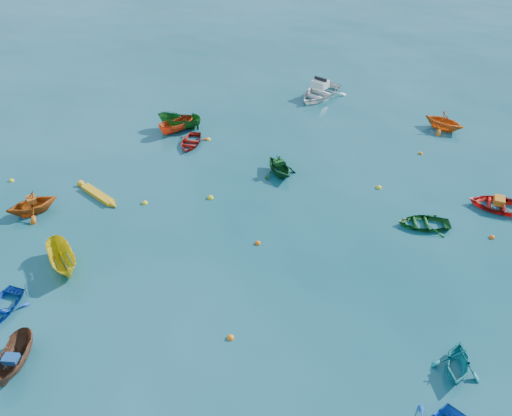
% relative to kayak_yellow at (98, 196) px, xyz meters
% --- Properties ---
extents(ground, '(160.00, 160.00, 0.00)m').
position_rel_kayak_yellow_xyz_m(ground, '(9.23, -1.99, 0.00)').
color(ground, '#0A4149').
rests_on(ground, ground).
extents(sampan_brown_mid, '(2.08, 2.98, 1.08)m').
position_rel_kayak_yellow_xyz_m(sampan_brown_mid, '(5.44, -10.75, 0.00)').
color(sampan_brown_mid, brown).
rests_on(sampan_brown_mid, ground).
extents(dinghy_orange_w, '(3.52, 3.65, 1.48)m').
position_rel_kayak_yellow_xyz_m(dinghy_orange_w, '(-2.16, -2.97, 0.00)').
color(dinghy_orange_w, '#BC5211').
rests_on(dinghy_orange_w, ground).
extents(sampan_yellow_mid, '(3.34, 2.65, 1.23)m').
position_rel_kayak_yellow_xyz_m(sampan_yellow_mid, '(2.79, -5.47, 0.00)').
color(sampan_yellow_mid, gold).
rests_on(sampan_yellow_mid, ground).
extents(dinghy_green_e, '(3.44, 3.02, 0.59)m').
position_rel_kayak_yellow_xyz_m(dinghy_green_e, '(18.00, 6.45, 0.00)').
color(dinghy_green_e, '#13541D').
rests_on(dinghy_green_e, ground).
extents(dinghy_cyan_se, '(2.21, 2.49, 1.20)m').
position_rel_kayak_yellow_xyz_m(dinghy_cyan_se, '(21.39, -2.38, 0.00)').
color(dinghy_cyan_se, teal).
rests_on(dinghy_cyan_se, ground).
extents(sampan_orange_n, '(2.08, 3.07, 1.11)m').
position_rel_kayak_yellow_xyz_m(sampan_orange_n, '(-0.57, 8.95, 0.00)').
color(sampan_orange_n, red).
rests_on(sampan_orange_n, ground).
extents(dinghy_green_n, '(3.41, 3.32, 1.37)m').
position_rel_kayak_yellow_xyz_m(dinghy_green_n, '(8.57, 7.40, 0.00)').
color(dinghy_green_n, '#0F421E').
rests_on(dinghy_green_n, ground).
extents(dinghy_red_ne, '(3.74, 2.90, 0.71)m').
position_rel_kayak_yellow_xyz_m(dinghy_red_ne, '(21.54, 10.18, 0.00)').
color(dinghy_red_ne, red).
rests_on(dinghy_red_ne, ground).
extents(dinghy_red_far, '(2.75, 3.23, 0.57)m').
position_rel_kayak_yellow_xyz_m(dinghy_red_far, '(1.37, 7.89, 0.00)').
color(dinghy_red_far, '#9F150D').
rests_on(dinghy_red_far, ground).
extents(dinghy_orange_far, '(3.36, 3.05, 1.54)m').
position_rel_kayak_yellow_xyz_m(dinghy_orange_far, '(16.59, 18.62, 0.00)').
color(dinghy_orange_far, orange).
rests_on(dinghy_orange_far, ground).
extents(sampan_green_far, '(3.46, 2.26, 1.25)m').
position_rel_kayak_yellow_xyz_m(sampan_green_far, '(-0.65, 9.51, 0.00)').
color(sampan_green_far, '#135416').
rests_on(sampan_green_far, ground).
extents(kayak_yellow, '(3.50, 1.28, 0.34)m').
position_rel_kayak_yellow_xyz_m(kayak_yellow, '(0.00, 0.00, 0.00)').
color(kayak_yellow, orange).
rests_on(kayak_yellow, ground).
extents(motorboat_white, '(4.15, 5.21, 1.57)m').
position_rel_kayak_yellow_xyz_m(motorboat_white, '(6.32, 19.64, 0.00)').
color(motorboat_white, white).
rests_on(motorboat_white, ground).
extents(tarp_blue_a, '(0.73, 0.65, 0.29)m').
position_rel_kayak_yellow_xyz_m(tarp_blue_a, '(5.50, -10.89, 0.68)').
color(tarp_blue_a, navy).
rests_on(tarp_blue_a, sampan_brown_mid).
extents(tarp_orange_a, '(0.78, 0.73, 0.30)m').
position_rel_kayak_yellow_xyz_m(tarp_orange_a, '(-2.13, -2.93, 0.89)').
color(tarp_orange_a, '#BC5013').
rests_on(tarp_orange_a, dinghy_orange_w).
extents(tarp_green_b, '(0.72, 0.75, 0.29)m').
position_rel_kayak_yellow_xyz_m(tarp_green_b, '(8.48, 7.46, 0.83)').
color(tarp_green_b, '#114617').
rests_on(tarp_green_b, dinghy_green_n).
extents(tarp_orange_b, '(0.66, 0.82, 0.36)m').
position_rel_kayak_yellow_xyz_m(tarp_orange_b, '(21.44, 10.16, 0.54)').
color(tarp_orange_b, '#CA6C14').
rests_on(tarp_orange_b, dinghy_red_ne).
extents(buoy_ye_a, '(0.35, 0.35, 0.35)m').
position_rel_kayak_yellow_xyz_m(buoy_ye_a, '(2.94, 0.75, 0.00)').
color(buoy_ye_a, yellow).
rests_on(buoy_ye_a, ground).
extents(buoy_or_b, '(0.33, 0.33, 0.33)m').
position_rel_kayak_yellow_xyz_m(buoy_or_b, '(12.46, -5.36, 0.00)').
color(buoy_or_b, orange).
rests_on(buoy_or_b, ground).
extents(buoy_ye_b, '(0.31, 0.31, 0.31)m').
position_rel_kayak_yellow_xyz_m(buoy_ye_b, '(-5.99, -1.32, 0.00)').
color(buoy_ye_b, yellow).
rests_on(buoy_ye_b, ground).
extents(buoy_or_c, '(0.32, 0.32, 0.32)m').
position_rel_kayak_yellow_xyz_m(buoy_or_c, '(10.57, 0.72, 0.00)').
color(buoy_or_c, '#E0600C').
rests_on(buoy_or_c, ground).
extents(buoy_ye_c, '(0.38, 0.38, 0.38)m').
position_rel_kayak_yellow_xyz_m(buoy_ye_c, '(6.09, 3.05, 0.00)').
color(buoy_ye_c, yellow).
rests_on(buoy_ye_c, ground).
extents(buoy_or_d, '(0.31, 0.31, 0.31)m').
position_rel_kayak_yellow_xyz_m(buoy_or_d, '(21.56, 7.16, 0.00)').
color(buoy_or_d, '#E65B0C').
rests_on(buoy_or_d, ground).
extents(buoy_ye_d, '(0.34, 0.34, 0.34)m').
position_rel_kayak_yellow_xyz_m(buoy_ye_d, '(2.12, 9.03, 0.00)').
color(buoy_ye_d, yellow).
rests_on(buoy_ye_d, ground).
extents(buoy_or_e, '(0.30, 0.30, 0.30)m').
position_rel_kayak_yellow_xyz_m(buoy_or_e, '(16.01, 14.28, 0.00)').
color(buoy_or_e, orange).
rests_on(buoy_or_e, ground).
extents(buoy_ye_e, '(0.34, 0.34, 0.34)m').
position_rel_kayak_yellow_xyz_m(buoy_ye_e, '(14.72, 8.89, 0.00)').
color(buoy_ye_e, yellow).
rests_on(buoy_ye_e, ground).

